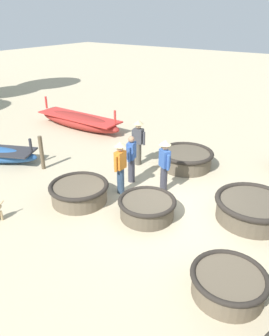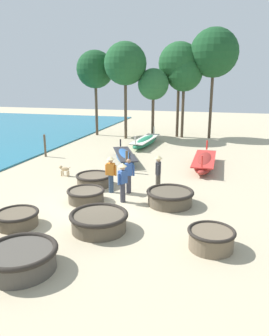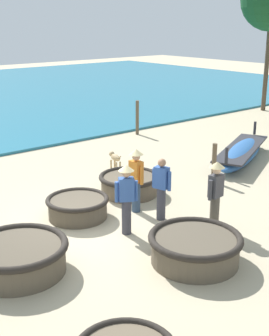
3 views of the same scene
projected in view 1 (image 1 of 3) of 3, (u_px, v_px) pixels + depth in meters
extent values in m
plane|color=#BCAD8C|center=(170.00, 210.00, 9.22)|extent=(80.00, 80.00, 0.00)
cylinder|color=brown|center=(186.00, 160.00, 11.65)|extent=(1.79, 1.79, 0.54)
torus|color=#28231E|center=(186.00, 153.00, 11.53)|extent=(1.93, 1.93, 0.14)
cylinder|color=brown|center=(79.00, 193.00, 9.54)|extent=(1.61, 1.61, 0.51)
torus|color=#28231E|center=(79.00, 186.00, 9.44)|extent=(1.74, 1.74, 0.13)
cylinder|color=brown|center=(252.00, 210.00, 8.69)|extent=(1.84, 1.84, 0.56)
torus|color=#28231E|center=(253.00, 201.00, 8.57)|extent=(1.99, 1.99, 0.15)
cylinder|color=brown|center=(228.00, 285.00, 6.37)|extent=(1.40, 1.40, 0.47)
torus|color=#28231E|center=(230.00, 276.00, 6.27)|extent=(1.51, 1.51, 0.11)
cylinder|color=brown|center=(147.00, 209.00, 8.83)|extent=(1.46, 1.46, 0.48)
torus|color=#28231E|center=(147.00, 201.00, 8.72)|extent=(1.57, 1.57, 0.12)
cylinder|color=#2D2D33|center=(31.00, 145.00, 11.61)|extent=(0.10, 0.10, 0.50)
ellipsoid|color=maroon|center=(79.00, 121.00, 15.54)|extent=(1.12, 4.79, 0.66)
cube|color=red|center=(79.00, 117.00, 15.45)|extent=(1.17, 4.41, 0.06)
cylinder|color=red|center=(46.00, 102.00, 16.44)|extent=(0.10, 0.10, 0.60)
cylinder|color=red|center=(115.00, 117.00, 14.15)|extent=(0.10, 0.10, 0.60)
cylinder|color=#383842|center=(164.00, 179.00, 10.04)|extent=(0.22, 0.22, 0.82)
cube|color=#33569E|center=(165.00, 158.00, 9.75)|extent=(0.36, 0.40, 0.54)
sphere|color=tan|center=(165.00, 147.00, 9.58)|extent=(0.20, 0.20, 0.20)
cylinder|color=#33569E|center=(161.00, 157.00, 9.95)|extent=(0.09, 0.09, 0.48)
cylinder|color=#33569E|center=(168.00, 163.00, 9.59)|extent=(0.09, 0.09, 0.48)
cone|color=#D1BC84|center=(165.00, 142.00, 9.53)|extent=(0.36, 0.36, 0.14)
cylinder|color=#383842|center=(131.00, 170.00, 10.59)|extent=(0.22, 0.22, 0.82)
cube|color=#33569E|center=(131.00, 151.00, 10.29)|extent=(0.39, 0.30, 0.54)
sphere|color=#A37556|center=(131.00, 139.00, 10.13)|extent=(0.20, 0.20, 0.20)
cylinder|color=#33569E|center=(134.00, 150.00, 10.50)|extent=(0.09, 0.09, 0.48)
cylinder|color=#33569E|center=(129.00, 155.00, 10.13)|extent=(0.09, 0.09, 0.48)
cylinder|color=#4C473D|center=(138.00, 154.00, 11.78)|extent=(0.22, 0.22, 0.82)
cube|color=#3D3D42|center=(138.00, 136.00, 11.49)|extent=(0.25, 0.36, 0.54)
sphere|color=#DBB28E|center=(138.00, 126.00, 11.33)|extent=(0.20, 0.20, 0.20)
cylinder|color=#3D3D42|center=(133.00, 136.00, 11.61)|extent=(0.09, 0.09, 0.48)
cylinder|color=#3D3D42|center=(144.00, 138.00, 11.41)|extent=(0.09, 0.09, 0.48)
cone|color=#D1BC84|center=(138.00, 122.00, 11.27)|extent=(0.36, 0.36, 0.14)
cylinder|color=#2D425B|center=(121.00, 180.00, 9.93)|extent=(0.22, 0.22, 0.82)
cube|color=orange|center=(120.00, 160.00, 9.64)|extent=(0.34, 0.22, 0.54)
sphere|color=tan|center=(120.00, 148.00, 9.48)|extent=(0.20, 0.20, 0.20)
cylinder|color=orange|center=(116.00, 164.00, 9.50)|extent=(0.09, 0.09, 0.48)
cylinder|color=orange|center=(125.00, 159.00, 9.82)|extent=(0.09, 0.09, 0.48)
cone|color=#D1BC84|center=(120.00, 144.00, 9.42)|extent=(0.36, 0.36, 0.14)
cylinder|color=tan|center=(1.00, 204.00, 8.66)|extent=(0.21, 0.07, 0.16)
cylinder|color=tan|center=(2.00, 216.00, 8.71)|extent=(0.06, 0.06, 0.28)
cylinder|color=brown|center=(42.00, 153.00, 11.37)|extent=(0.14, 0.14, 1.21)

